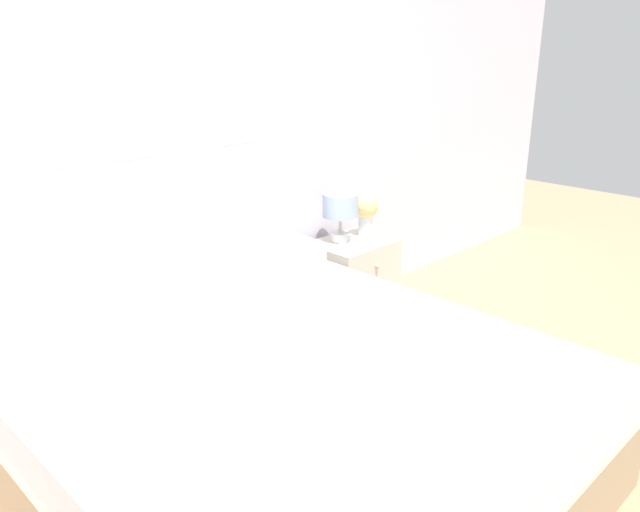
# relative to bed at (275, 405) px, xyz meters

# --- Properties ---
(ground_plane) EXTENTS (12.00, 12.00, 0.00)m
(ground_plane) POSITION_rel_bed_xyz_m (0.00, 0.98, -0.29)
(ground_plane) COLOR tan
(wall_back) EXTENTS (8.00, 0.06, 2.60)m
(wall_back) POSITION_rel_bed_xyz_m (0.00, 1.05, 1.01)
(wall_back) COLOR white
(wall_back) RESTS_ON ground_plane
(bed) EXTENTS (1.94, 2.11, 1.17)m
(bed) POSITION_rel_bed_xyz_m (0.00, 0.00, 0.00)
(bed) COLOR tan
(bed) RESTS_ON ground_plane
(nightstand) EXTENTS (0.50, 0.41, 0.53)m
(nightstand) POSITION_rel_bed_xyz_m (1.31, 0.76, -0.03)
(nightstand) COLOR silver
(nightstand) RESTS_ON ground_plane
(table_lamp) EXTENTS (0.22, 0.22, 0.30)m
(table_lamp) POSITION_rel_bed_xyz_m (1.25, 0.82, 0.45)
(table_lamp) COLOR white
(table_lamp) RESTS_ON nightstand
(flower_vase) EXTENTS (0.16, 0.16, 0.27)m
(flower_vase) POSITION_rel_bed_xyz_m (1.47, 0.80, 0.40)
(flower_vase) COLOR white
(flower_vase) RESTS_ON nightstand
(teacup) EXTENTS (0.12, 0.12, 0.06)m
(teacup) POSITION_rel_bed_xyz_m (1.23, 0.67, 0.26)
(teacup) COLOR white
(teacup) RESTS_ON nightstand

